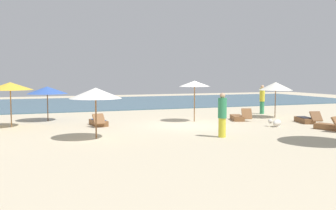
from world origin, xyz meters
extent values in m
plane|color=beige|center=(0.00, 0.00, 0.00)|extent=(60.00, 60.00, 0.00)
cube|color=#3D6075|center=(0.00, 17.00, 0.03)|extent=(48.00, 16.00, 0.06)
cylinder|color=olive|center=(1.10, 1.41, 1.13)|extent=(0.06, 0.06, 2.27)
cone|color=white|center=(1.10, 1.41, 2.16)|extent=(1.76, 1.76, 0.32)
cylinder|color=brown|center=(-6.73, 4.58, 0.97)|extent=(0.06, 0.06, 1.94)
cone|color=#3359B2|center=(-6.73, 4.58, 1.78)|extent=(2.28, 2.28, 0.42)
cylinder|color=olive|center=(-8.61, 2.44, 1.12)|extent=(0.06, 0.06, 2.24)
cone|color=gold|center=(-8.61, 2.44, 2.09)|extent=(2.22, 2.22, 0.39)
cylinder|color=brown|center=(6.61, 1.44, 1.08)|extent=(0.05, 0.05, 2.15)
cone|color=silver|center=(6.61, 1.44, 1.95)|extent=(2.06, 2.06, 0.50)
cylinder|color=brown|center=(-5.15, -2.48, 1.04)|extent=(0.06, 0.06, 2.08)
cone|color=white|center=(-5.15, -2.48, 1.91)|extent=(2.17, 2.17, 0.44)
cube|color=brown|center=(5.93, -3.92, 0.14)|extent=(1.10, 1.62, 0.28)
cube|color=brown|center=(3.68, 1.05, 0.14)|extent=(1.07, 1.61, 0.28)
cube|color=brown|center=(3.91, 0.39, 0.44)|extent=(0.66, 0.55, 0.60)
cube|color=brown|center=(-4.34, 1.62, 0.14)|extent=(0.80, 1.57, 0.28)
cube|color=brown|center=(-4.43, 0.93, 0.42)|extent=(0.63, 0.56, 0.53)
cube|color=#2D4C8C|center=(-4.34, 1.62, 0.30)|extent=(0.65, 1.11, 0.03)
cube|color=brown|center=(6.62, -1.23, 0.14)|extent=(0.99, 1.61, 0.28)
cube|color=brown|center=(6.81, -1.91, 0.42)|extent=(0.69, 0.63, 0.52)
cube|color=#26262D|center=(6.62, -1.23, 0.30)|extent=(0.78, 1.15, 0.03)
cylinder|color=#338C59|center=(7.14, 3.62, 0.42)|extent=(0.30, 0.30, 0.85)
cylinder|color=yellow|center=(7.14, 3.62, 1.29)|extent=(0.35, 0.35, 0.88)
sphere|color=tan|center=(7.14, 3.62, 1.84)|extent=(0.24, 0.24, 0.24)
cylinder|color=yellow|center=(-0.04, -3.98, 0.41)|extent=(0.33, 0.33, 0.82)
cylinder|color=#338C59|center=(-0.04, -3.98, 1.25)|extent=(0.39, 0.39, 0.86)
sphere|color=tan|center=(-0.04, -3.98, 1.79)|extent=(0.23, 0.23, 0.23)
cube|color=silver|center=(4.19, -2.05, 0.02)|extent=(0.51, 0.45, 0.04)
ellipsoid|color=silver|center=(4.19, -2.05, 0.20)|extent=(0.82, 0.71, 0.34)
sphere|color=silver|center=(3.91, -1.85, 0.27)|extent=(0.24, 0.24, 0.24)
camera|label=1|loc=(-7.79, -18.23, 2.69)|focal=40.56mm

